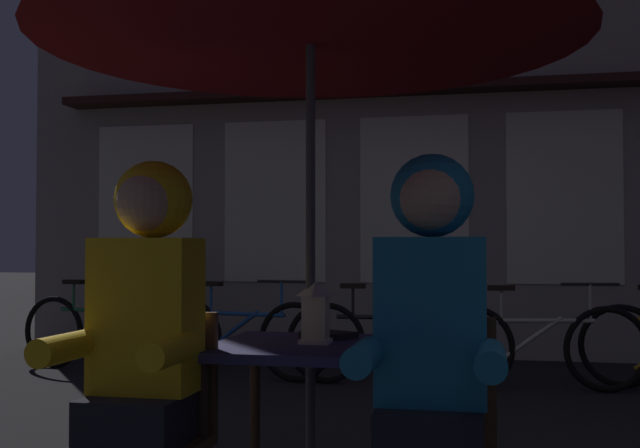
# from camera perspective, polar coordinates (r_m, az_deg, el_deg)

# --- Properties ---
(cafe_table) EXTENTS (0.72, 0.72, 0.74)m
(cafe_table) POSITION_cam_1_polar(r_m,az_deg,el_deg) (2.99, -0.70, -10.58)
(cafe_table) COLOR navy
(cafe_table) RESTS_ON ground_plane
(lantern) EXTENTS (0.11, 0.11, 0.23)m
(lantern) POSITION_cam_1_polar(r_m,az_deg,el_deg) (2.95, -0.31, -6.34)
(lantern) COLOR white
(lantern) RESTS_ON cafe_table
(chair_left) EXTENTS (0.40, 0.40, 0.87)m
(chair_left) POSITION_cam_1_polar(r_m,az_deg,el_deg) (2.82, -12.28, -14.14)
(chair_left) COLOR #513823
(chair_left) RESTS_ON ground_plane
(chair_right) EXTENTS (0.40, 0.40, 0.87)m
(chair_right) POSITION_cam_1_polar(r_m,az_deg,el_deg) (2.59, 8.20, -15.28)
(chair_right) COLOR #513823
(chair_right) RESTS_ON ground_plane
(person_left_hooded) EXTENTS (0.45, 0.56, 1.40)m
(person_left_hooded) POSITION_cam_1_polar(r_m,az_deg,el_deg) (2.72, -12.73, -6.99)
(person_left_hooded) COLOR black
(person_left_hooded) RESTS_ON ground_plane
(person_right_hooded) EXTENTS (0.45, 0.56, 1.40)m
(person_right_hooded) POSITION_cam_1_polar(r_m,az_deg,el_deg) (2.48, 8.07, -7.53)
(person_right_hooded) COLOR black
(person_right_hooded) RESTS_ON ground_plane
(shopfront_building) EXTENTS (10.00, 0.93, 6.20)m
(shopfront_building) POSITION_cam_1_polar(r_m,az_deg,el_deg) (8.52, 12.01, 11.75)
(shopfront_building) COLOR #9E9389
(shopfront_building) RESTS_ON ground_plane
(bicycle_nearest) EXTENTS (1.66, 0.35, 0.84)m
(bicycle_nearest) POSITION_cam_1_polar(r_m,az_deg,el_deg) (7.35, -15.79, -7.60)
(bicycle_nearest) COLOR black
(bicycle_nearest) RESTS_ON ground_plane
(bicycle_second) EXTENTS (1.66, 0.36, 0.84)m
(bicycle_second) POSITION_cam_1_polar(r_m,az_deg,el_deg) (6.74, -5.86, -8.19)
(bicycle_second) COLOR black
(bicycle_second) RESTS_ON ground_plane
(bicycle_third) EXTENTS (1.68, 0.08, 0.84)m
(bicycle_third) POSITION_cam_1_polar(r_m,az_deg,el_deg) (6.37, 4.94, -8.56)
(bicycle_third) COLOR black
(bicycle_third) RESTS_ON ground_plane
(bicycle_fourth) EXTENTS (1.67, 0.31, 0.84)m
(bicycle_fourth) POSITION_cam_1_polar(r_m,az_deg,el_deg) (6.30, 15.63, -8.58)
(bicycle_fourth) COLOR black
(bicycle_fourth) RESTS_ON ground_plane
(book) EXTENTS (0.24, 0.22, 0.02)m
(book) POSITION_cam_1_polar(r_m,az_deg,el_deg) (3.15, 0.62, -8.04)
(book) COLOR black
(book) RESTS_ON cafe_table
(potted_plant) EXTENTS (0.60, 0.60, 0.92)m
(potted_plant) POSITION_cam_1_polar(r_m,az_deg,el_deg) (7.72, -11.94, -5.88)
(potted_plant) COLOR brown
(potted_plant) RESTS_ON ground_plane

